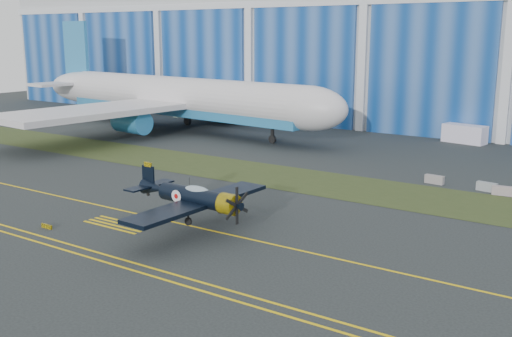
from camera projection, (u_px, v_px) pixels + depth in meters
The scene contains 14 objects.
ground at pixel (358, 238), 46.38m from camera, with size 260.00×260.00×0.00m, color #2C3131.
grass_median at pixel (419, 198), 57.73m from camera, with size 260.00×10.00×0.02m, color #475128.
taxiway_centreline at pixel (329, 257), 42.32m from camera, with size 200.00×0.20×0.02m, color yellow.
edge_line_near at pixel (254, 306), 34.61m from camera, with size 80.00×0.20×0.02m, color yellow.
edge_line_far at pixel (263, 300), 35.42m from camera, with size 80.00×0.20×0.02m, color yellow.
hold_short_ladder at pixel (117, 224), 49.57m from camera, with size 6.00×2.40×0.02m, color yellow, non-canonical shape.
guard_board_left at pixel (47, 226), 48.54m from camera, with size 1.20×0.15×0.35m, color yellow.
warbird at pixel (193, 196), 47.36m from camera, with size 12.50×14.83×4.23m.
jetliner at pixel (178, 54), 96.43m from camera, with size 76.86×67.35×24.67m.
shipping_container at pixel (464, 134), 86.87m from camera, with size 6.07×2.43×2.63m, color white.
cart at pixel (178, 114), 113.91m from camera, with size 1.91×1.14×1.14m, color silver.
barrier_a at pixel (434, 179), 63.12m from camera, with size 2.00×0.60×0.90m, color gray.
barrier_b at pixel (487, 187), 60.06m from camera, with size 2.00×0.60×0.90m, color #91989A.
barrier_c at pixel (503, 191), 58.53m from camera, with size 2.00×0.60×0.90m, color #A08F8F.
Camera 1 is at (17.91, -41.06, 15.36)m, focal length 42.00 mm.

